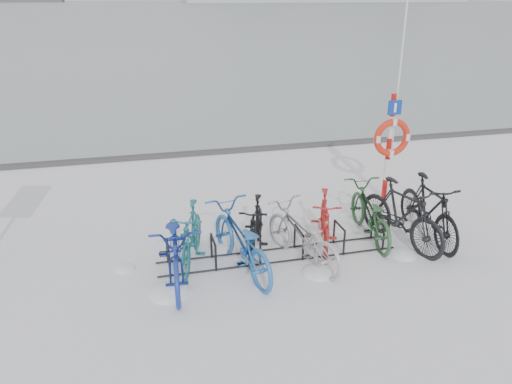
{
  "coord_description": "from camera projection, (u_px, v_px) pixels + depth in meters",
  "views": [
    {
      "loc": [
        -2.12,
        -7.03,
        4.09
      ],
      "look_at": [
        -0.23,
        0.6,
        0.94
      ],
      "focal_mm": 35.0,
      "sensor_mm": 36.0,
      "label": 1
    }
  ],
  "objects": [
    {
      "name": "ground",
      "position": [
        278.0,
        256.0,
        8.33
      ],
      "size": [
        900.0,
        900.0,
        0.0
      ],
      "primitive_type": "plane",
      "color": "white",
      "rests_on": "ground"
    },
    {
      "name": "ice_sheet",
      "position": [
        132.0,
        8.0,
        148.01
      ],
      "size": [
        400.0,
        298.0,
        0.02
      ],
      "primitive_type": "cube",
      "color": "#929DA5",
      "rests_on": "ground"
    },
    {
      "name": "quay_edge",
      "position": [
        218.0,
        152.0,
        13.63
      ],
      "size": [
        400.0,
        0.25,
        0.1
      ],
      "primitive_type": "cube",
      "color": "#3F3F42",
      "rests_on": "ground"
    },
    {
      "name": "bike_rack",
      "position": [
        278.0,
        246.0,
        8.26
      ],
      "size": [
        4.0,
        0.48,
        0.46
      ],
      "color": "black",
      "rests_on": "ground"
    },
    {
      "name": "lifebuoy_station",
      "position": [
        392.0,
        138.0,
        10.06
      ],
      "size": [
        0.79,
        0.22,
        4.08
      ],
      "color": "#B4130E",
      "rests_on": "ground"
    },
    {
      "name": "bike_0",
      "position": [
        176.0,
        246.0,
        7.49
      ],
      "size": [
        0.86,
        2.12,
        1.09
      ],
      "primitive_type": "imported",
      "rotation": [
        0.0,
        0.0,
        -0.07
      ],
      "color": "#1B3299",
      "rests_on": "ground"
    },
    {
      "name": "bike_1",
      "position": [
        191.0,
        234.0,
        7.96
      ],
      "size": [
        0.94,
        1.74,
        1.01
      ],
      "primitive_type": "imported",
      "rotation": [
        0.0,
        0.0,
        -0.3
      ],
      "color": "#1B6771",
      "rests_on": "ground"
    },
    {
      "name": "bike_2",
      "position": [
        241.0,
        239.0,
        7.75
      ],
      "size": [
        1.14,
        2.14,
        1.07
      ],
      "primitive_type": "imported",
      "rotation": [
        0.0,
        0.0,
        3.37
      ],
      "color": "#2866B4",
      "rests_on": "ground"
    },
    {
      "name": "bike_3",
      "position": [
        256.0,
        226.0,
        8.3
      ],
      "size": [
        1.0,
        1.65,
        0.96
      ],
      "primitive_type": "imported",
      "rotation": [
        0.0,
        0.0,
        -0.37
      ],
      "color": "black",
      "rests_on": "ground"
    },
    {
      "name": "bike_4",
      "position": [
        302.0,
        234.0,
        8.01
      ],
      "size": [
        1.23,
        1.98,
        0.98
      ],
      "primitive_type": "imported",
      "rotation": [
        0.0,
        0.0,
        3.48
      ],
      "color": "#A5A7AD",
      "rests_on": "ground"
    },
    {
      "name": "bike_5",
      "position": [
        325.0,
        220.0,
        8.48
      ],
      "size": [
        0.95,
        1.71,
        0.99
      ],
      "primitive_type": "imported",
      "rotation": [
        0.0,
        0.0,
        -0.31
      ],
      "color": "red",
      "rests_on": "ground"
    },
    {
      "name": "bike_6",
      "position": [
        370.0,
        211.0,
        8.81
      ],
      "size": [
        0.84,
        1.95,
        0.99
      ],
      "primitive_type": "imported",
      "rotation": [
        0.0,
        0.0,
        3.05
      ],
      "color": "#2A5330",
      "rests_on": "ground"
    },
    {
      "name": "bike_7",
      "position": [
        402.0,
        213.0,
        8.56
      ],
      "size": [
        1.07,
        2.0,
        1.16
      ],
      "primitive_type": "imported",
      "rotation": [
        0.0,
        0.0,
        0.29
      ],
      "color": "black",
      "rests_on": "ground"
    },
    {
      "name": "bike_8",
      "position": [
        429.0,
        208.0,
        8.73
      ],
      "size": [
        0.59,
        1.94,
        1.16
      ],
      "primitive_type": "imported",
      "rotation": [
        0.0,
        0.0,
        -0.02
      ],
      "color": "black",
      "rests_on": "ground"
    },
    {
      "name": "snow_drifts",
      "position": [
        287.0,
        258.0,
        8.25
      ],
      "size": [
        5.71,
        2.0,
        0.21
      ],
      "color": "white",
      "rests_on": "ground"
    }
  ]
}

